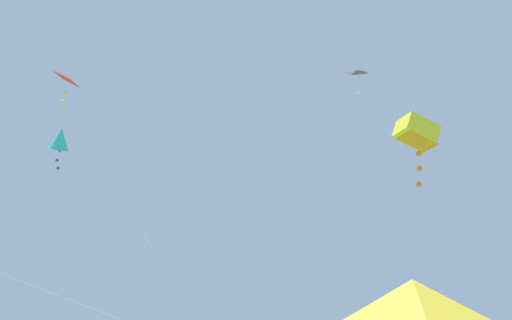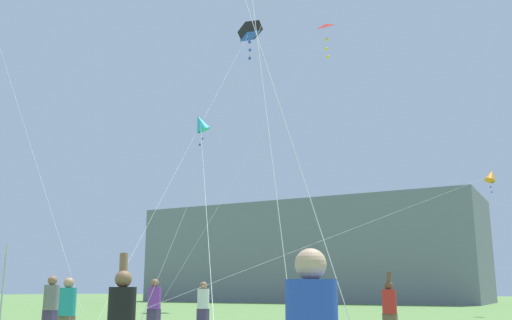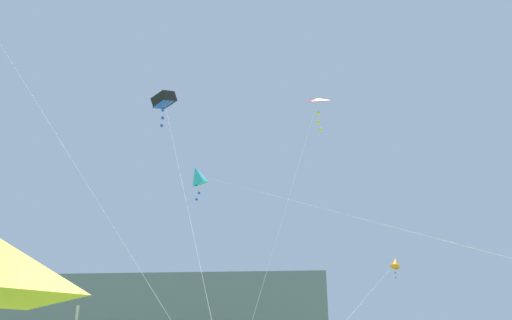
{
  "view_description": "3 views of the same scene",
  "coord_description": "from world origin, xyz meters",
  "px_view_note": "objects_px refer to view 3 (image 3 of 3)",
  "views": [
    {
      "loc": [
        -20.95,
        4.01,
        2.59
      ],
      "look_at": [
        0.67,
        7.02,
        9.22
      ],
      "focal_mm": 40.0,
      "sensor_mm": 36.0,
      "label": 1
    },
    {
      "loc": [
        9.64,
        -7.58,
        1.49
      ],
      "look_at": [
        -0.3,
        10.82,
        6.2
      ],
      "focal_mm": 40.0,
      "sensor_mm": 36.0,
      "label": 2
    },
    {
      "loc": [
        -0.54,
        -5.56,
        1.73
      ],
      "look_at": [
        -1.81,
        11.64,
        8.81
      ],
      "focal_mm": 35.0,
      "sensor_mm": 36.0,
      "label": 3
    }
  ],
  "objects_px": {
    "kite_orange_diamond_2": "(395,263)",
    "kite_black_box_5": "(164,100)",
    "kite_red_delta_4": "(317,102)",
    "kite_cyan_diamond_7": "(198,176)"
  },
  "relations": [
    {
      "from": "kite_black_box_5",
      "to": "kite_cyan_diamond_7",
      "type": "relative_size",
      "value": 1.53
    },
    {
      "from": "kite_orange_diamond_2",
      "to": "kite_black_box_5",
      "type": "xyz_separation_m",
      "value": [
        -16.54,
        0.63,
        13.19
      ]
    },
    {
      "from": "kite_red_delta_4",
      "to": "kite_cyan_diamond_7",
      "type": "xyz_separation_m",
      "value": [
        -5.05,
        -2.63,
        -4.58
      ]
    },
    {
      "from": "kite_red_delta_4",
      "to": "kite_cyan_diamond_7",
      "type": "bearing_deg",
      "value": -152.51
    },
    {
      "from": "kite_orange_diamond_2",
      "to": "kite_black_box_5",
      "type": "bearing_deg",
      "value": 177.81
    },
    {
      "from": "kite_orange_diamond_2",
      "to": "kite_cyan_diamond_7",
      "type": "height_order",
      "value": "kite_cyan_diamond_7"
    },
    {
      "from": "kite_black_box_5",
      "to": "kite_orange_diamond_2",
      "type": "bearing_deg",
      "value": -2.19
    },
    {
      "from": "kite_black_box_5",
      "to": "kite_cyan_diamond_7",
      "type": "distance_m",
      "value": 20.93
    },
    {
      "from": "kite_red_delta_4",
      "to": "kite_cyan_diamond_7",
      "type": "relative_size",
      "value": 0.81
    },
    {
      "from": "kite_cyan_diamond_7",
      "to": "kite_orange_diamond_2",
      "type": "bearing_deg",
      "value": 55.43
    }
  ]
}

